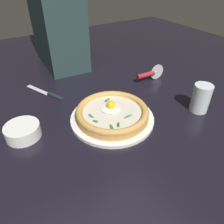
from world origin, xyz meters
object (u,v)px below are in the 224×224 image
side_bowl (23,131)px  pizza_cutter (149,74)px  pizza (112,112)px  drinking_glass (200,100)px  table_knife (50,94)px

side_bowl → pizza_cutter: size_ratio=0.75×
pizza → drinking_glass: size_ratio=2.41×
pizza → side_bowl: (-0.07, -0.29, -0.01)m
table_knife → drinking_glass: drinking_glass is taller
side_bowl → pizza_cutter: (-0.09, 0.59, 0.01)m
side_bowl → drinking_glass: bearing=71.8°
side_bowl → table_knife: (-0.21, 0.15, -0.02)m
pizza_cutter → drinking_glass: 0.28m
pizza → side_bowl: 0.30m
pizza_cutter → table_knife: bearing=-105.3°
pizza_cutter → table_knife: (-0.12, -0.44, -0.03)m
pizza_cutter → drinking_glass: (0.28, 0.01, 0.01)m
drinking_glass → side_bowl: bearing=-108.2°
table_knife → drinking_glass: 0.60m
side_bowl → table_knife: side_bowl is taller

